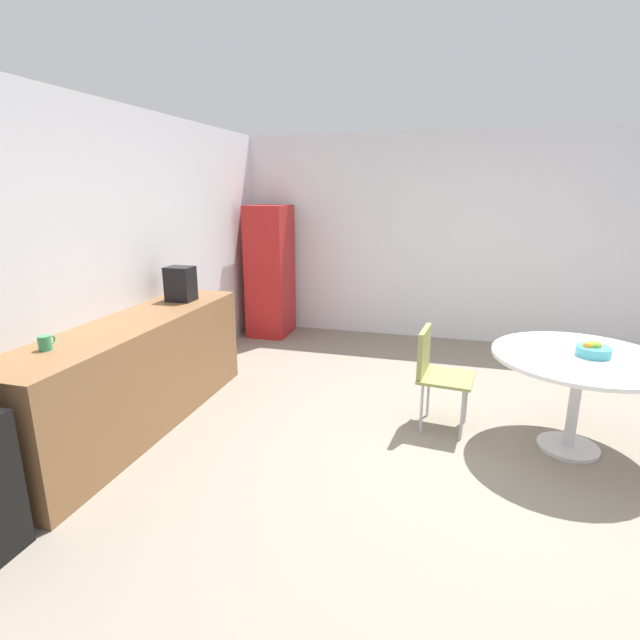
{
  "coord_description": "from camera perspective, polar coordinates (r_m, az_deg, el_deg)",
  "views": [
    {
      "loc": [
        -3.4,
        0.22,
        1.91
      ],
      "look_at": [
        0.01,
        1.17,
        0.95
      ],
      "focal_mm": 27.15,
      "sensor_mm": 36.0,
      "label": 1
    }
  ],
  "objects": [
    {
      "name": "counter_block",
      "position": [
        4.23,
        -20.93,
        -6.07
      ],
      "size": [
        2.54,
        0.6,
        0.9
      ],
      "primitive_type": "cube",
      "color": "brown",
      "rests_on": "ground_plane"
    },
    {
      "name": "locker_cabinet",
      "position": [
        6.48,
        -5.89,
        5.72
      ],
      "size": [
        0.6,
        0.5,
        1.71
      ],
      "primitive_type": "cube",
      "color": "#B21E1E",
      "rests_on": "ground_plane"
    },
    {
      "name": "mug_white",
      "position": [
        4.8,
        -15.4,
        3.06
      ],
      "size": [
        0.13,
        0.08,
        0.09
      ],
      "color": "black",
      "rests_on": "counter_block"
    },
    {
      "name": "round_table",
      "position": [
        4.01,
        28.22,
        -5.3
      ],
      "size": [
        1.23,
        1.23,
        0.75
      ],
      "color": "silver",
      "rests_on": "ground_plane"
    },
    {
      "name": "wall_side_right",
      "position": [
        6.43,
        17.56,
        9.03
      ],
      "size": [
        0.1,
        6.0,
        2.6
      ],
      "primitive_type": "cube",
      "color": "silver",
      "rests_on": "ground_plane"
    },
    {
      "name": "chair_olive",
      "position": [
        4.05,
        13.35,
        -5.32
      ],
      "size": [
        0.46,
        0.46,
        0.83
      ],
      "color": "silver",
      "rests_on": "ground_plane"
    },
    {
      "name": "wall_back",
      "position": [
        4.43,
        -23.71,
        5.98
      ],
      "size": [
        6.0,
        0.1,
        2.6
      ],
      "primitive_type": "cube",
      "color": "silver",
      "rests_on": "ground_plane"
    },
    {
      "name": "coffee_maker",
      "position": [
        4.69,
        -16.11,
        4.12
      ],
      "size": [
        0.2,
        0.24,
        0.32
      ],
      "primitive_type": "cube",
      "color": "black",
      "rests_on": "counter_block"
    },
    {
      "name": "fruit_bowl",
      "position": [
        3.99,
        29.52,
        -3.1
      ],
      "size": [
        0.24,
        0.24,
        0.11
      ],
      "color": "teal",
      "rests_on": "round_table"
    },
    {
      "name": "ground_plane",
      "position": [
        3.91,
        17.25,
        -14.85
      ],
      "size": [
        6.0,
        6.0,
        0.0
      ],
      "primitive_type": "plane",
      "color": "gray"
    },
    {
      "name": "mug_green",
      "position": [
        3.6,
        -29.66,
        -2.36
      ],
      "size": [
        0.13,
        0.08,
        0.09
      ],
      "color": "#338C59",
      "rests_on": "counter_block"
    }
  ]
}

